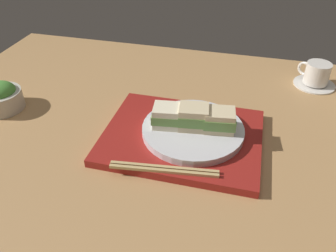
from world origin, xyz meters
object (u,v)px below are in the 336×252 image
at_px(chopsticks_pair, 164,169).
at_px(coffee_cup, 316,75).
at_px(sandwich_middle, 194,117).
at_px(sandwich_plate, 193,130).
at_px(sandwich_far, 220,120).
at_px(sandwich_near, 168,116).

xyz_separation_m(chopsticks_pair, coffee_cup, (0.34, 0.49, 0.01)).
relative_size(sandwich_middle, coffee_cup, 0.61).
distance_m(sandwich_plate, sandwich_far, 0.07).
bearing_deg(sandwich_far, coffee_cup, 54.26).
height_order(sandwich_plate, coffee_cup, coffee_cup).
bearing_deg(sandwich_plate, coffee_cup, 48.83).
bearing_deg(sandwich_far, sandwich_plate, -173.24).
bearing_deg(sandwich_plate, sandwich_far, 6.76).
bearing_deg(sandwich_far, chopsticks_pair, -122.18).
relative_size(sandwich_plate, sandwich_near, 3.06).
xyz_separation_m(sandwich_near, coffee_cup, (0.36, 0.35, -0.03)).
xyz_separation_m(sandwich_far, chopsticks_pair, (-0.09, -0.15, -0.04)).
distance_m(sandwich_middle, chopsticks_pair, 0.15).
xyz_separation_m(sandwich_plate, sandwich_far, (0.06, 0.01, 0.03)).
distance_m(sandwich_middle, sandwich_far, 0.06).
bearing_deg(sandwich_middle, sandwich_near, -173.24).
bearing_deg(sandwich_middle, chopsticks_pair, -103.51).
distance_m(sandwich_plate, sandwich_near, 0.07).
xyz_separation_m(sandwich_plate, coffee_cup, (0.30, 0.35, 0.00)).
bearing_deg(coffee_cup, sandwich_near, -135.66).
bearing_deg(coffee_cup, chopsticks_pair, -124.70).
bearing_deg(sandwich_plate, sandwich_middle, -18.43).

